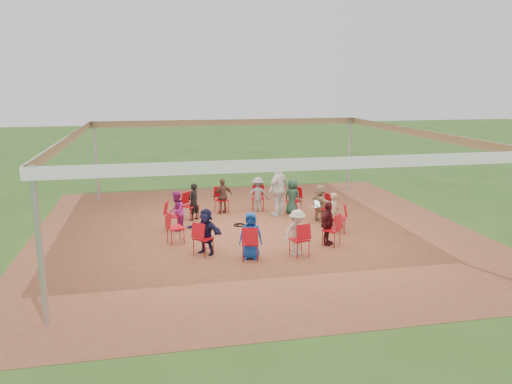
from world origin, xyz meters
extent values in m
plane|color=#2E531A|center=(0.00, 0.00, 0.00)|extent=(80.00, 80.00, 0.00)
plane|color=brown|center=(0.00, 0.00, 0.01)|extent=(13.00, 13.00, 0.00)
cylinder|color=#B2B2B7|center=(-5.00, -5.00, 1.50)|extent=(0.12, 0.12, 3.00)
cylinder|color=#B2B2B7|center=(-5.00, 5.00, 1.50)|extent=(0.12, 0.12, 3.00)
cylinder|color=#B2B2B7|center=(5.00, 5.00, 1.50)|extent=(0.12, 0.12, 3.00)
plane|color=silver|center=(0.00, 0.00, 3.00)|extent=(10.30, 10.30, 0.00)
cube|color=white|center=(0.00, -5.15, 2.88)|extent=(10.30, 0.03, 0.24)
cube|color=white|center=(0.00, 5.15, 2.88)|extent=(10.30, 0.03, 0.24)
cube|color=white|center=(-5.15, 0.00, 2.88)|extent=(0.03, 10.30, 0.24)
cube|color=white|center=(5.15, 0.00, 2.88)|extent=(0.03, 10.30, 0.24)
imported|color=tan|center=(2.28, 0.65, 0.61)|extent=(0.71, 1.20, 1.21)
imported|color=#204332|center=(1.65, 1.70, 0.61)|extent=(0.66, 0.65, 1.21)
imported|color=gray|center=(0.58, 2.30, 0.61)|extent=(0.85, 0.57, 1.21)
imported|color=brown|center=(-0.65, 2.28, 0.61)|extent=(0.78, 0.54, 1.21)
imported|color=black|center=(-1.70, 1.65, 0.61)|extent=(0.52, 0.52, 1.21)
imported|color=#8F1C6D|center=(-2.30, 0.58, 0.61)|extent=(0.47, 0.65, 1.21)
imported|color=#17173B|center=(-1.65, -1.70, 0.61)|extent=(1.10, 1.08, 1.21)
imported|color=#1240A0|center=(-0.58, -2.30, 0.61)|extent=(0.66, 0.47, 1.21)
imported|color=beige|center=(0.65, -2.28, 0.61)|extent=(0.86, 0.59, 1.21)
imported|color=#451117|center=(1.70, -1.65, 0.61)|extent=(0.76, 0.76, 1.21)
imported|color=tan|center=(2.30, -0.58, 0.61)|extent=(0.39, 0.50, 1.21)
imported|color=silver|center=(1.14, 1.63, 0.90)|extent=(1.15, 1.09, 1.79)
torus|color=black|center=(-0.36, 0.70, 0.02)|extent=(0.40, 0.40, 0.03)
torus|color=black|center=(-0.32, 0.66, 0.02)|extent=(0.32, 0.32, 0.03)
cube|color=#B7B7BC|center=(2.07, 0.59, 0.52)|extent=(0.28, 0.34, 0.01)
cube|color=#B7B7BC|center=(2.17, 0.61, 0.62)|extent=(0.14, 0.31, 0.19)
cube|color=#CCE0FF|center=(2.16, 0.61, 0.62)|extent=(0.12, 0.26, 0.16)
camera|label=1|loc=(-2.92, -14.18, 4.42)|focal=35.00mm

